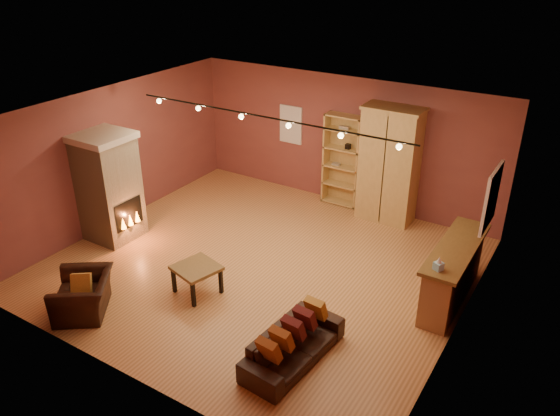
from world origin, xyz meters
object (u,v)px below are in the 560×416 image
Objects in this scene: bookcase at (344,159)px; bar_counter at (453,273)px; armoire at (389,165)px; loveseat at (293,339)px; armchair at (82,289)px; fireplace at (109,187)px; coffee_table at (197,270)px.

bookcase reaches higher than bar_counter.
armoire is (1.11, -0.20, 0.18)m from bookcase.
armchair is at bearing 108.11° from loveseat.
loveseat is at bearing -119.11° from bar_counter.
fireplace is 1.05× the size of bookcase.
coffee_table is (-2.18, 0.55, 0.08)m from loveseat.
armoire is at bearing 39.93° from fireplace.
fireplace reaches higher than coffee_table.
fireplace is 1.23× the size of loveseat.
bookcase is at bearing 142.81° from bar_counter.
armoire is 4.85m from loveseat.
coffee_table is at bearing -110.95° from armoire.
coffee_table is (1.17, 1.34, 0.01)m from armchair.
bookcase is 3.95m from bar_counter.
armoire reaches higher than armchair.
bar_counter is at bearing 29.25° from coffee_table.
armoire is at bearing 69.05° from coffee_table.
bookcase is 1.17× the size of loveseat.
bar_counter is 1.20× the size of loveseat.
fireplace is at bearing -129.87° from bookcase.
coffee_table is (2.63, -0.64, -0.63)m from fireplace.
armoire is 3.03m from bar_counter.
armoire is at bearing 11.72° from loveseat.
bar_counter is (3.12, -2.36, -0.52)m from bookcase.
armoire is at bearing 132.82° from bar_counter.
armchair is at bearing -144.86° from bar_counter.
armoire reaches higher than fireplace.
bar_counter is 4.14m from coffee_table.
coffee_table is at bearing -13.77° from fireplace.
armchair is 1.78m from coffee_table.
bookcase is at bearing 23.63° from loveseat.
armchair is at bearing -131.09° from coffee_table.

